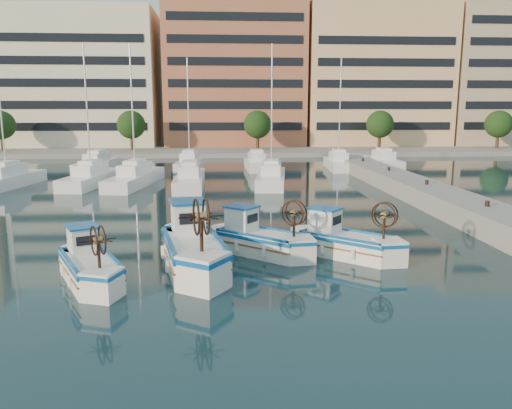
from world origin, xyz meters
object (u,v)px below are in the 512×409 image
object	(u,v)px
fishing_boat_c	(259,238)
fishing_boat_d	(344,240)
fishing_boat_b	(193,247)
fishing_boat_a	(89,264)

from	to	relation	value
fishing_boat_c	fishing_boat_d	xyz separation A→B (m)	(3.63, -0.60, -0.00)
fishing_boat_b	fishing_boat_d	world-z (taller)	fishing_boat_b
fishing_boat_b	fishing_boat_c	xyz separation A→B (m)	(2.78, 1.87, -0.18)
fishing_boat_c	fishing_boat_b	bearing A→B (deg)	163.48
fishing_boat_a	fishing_boat_b	size ratio (longest dim) A/B	0.77
fishing_boat_b	fishing_boat_a	bearing A→B (deg)	-171.61
fishing_boat_a	fishing_boat_c	distance (m)	7.25
fishing_boat_b	fishing_boat_d	size ratio (longest dim) A/B	1.30
fishing_boat_a	fishing_boat_d	size ratio (longest dim) A/B	1.00
fishing_boat_b	fishing_boat_c	distance (m)	3.36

